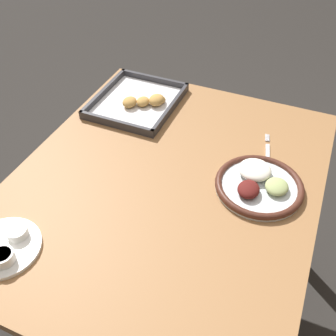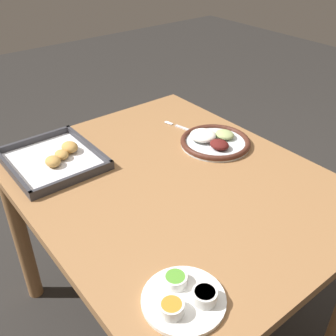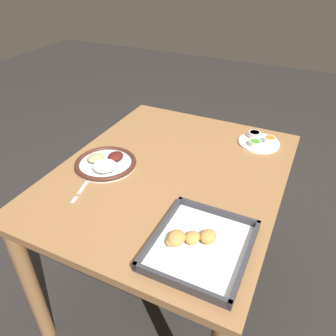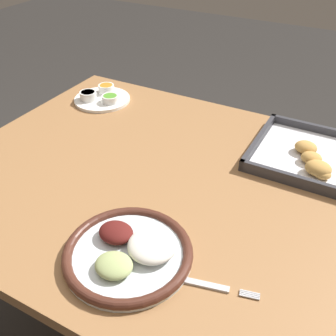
# 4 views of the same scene
# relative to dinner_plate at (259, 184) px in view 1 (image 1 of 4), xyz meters

# --- Properties ---
(ground_plane) EXTENTS (8.00, 8.00, 0.00)m
(ground_plane) POSITION_rel_dinner_plate_xyz_m (-0.08, 0.25, -0.71)
(ground_plane) COLOR #282623
(dining_table) EXTENTS (1.05, 0.85, 0.70)m
(dining_table) POSITION_rel_dinner_plate_xyz_m (-0.08, 0.25, -0.12)
(dining_table) COLOR olive
(dining_table) RESTS_ON ground_plane
(dinner_plate) EXTENTS (0.25, 0.25, 0.04)m
(dinner_plate) POSITION_rel_dinner_plate_xyz_m (0.00, 0.00, 0.00)
(dinner_plate) COLOR silver
(dinner_plate) RESTS_ON dining_table
(fork) EXTENTS (0.19, 0.06, 0.00)m
(fork) POSITION_rel_dinner_plate_xyz_m (0.14, 0.01, -0.01)
(fork) COLOR silver
(fork) RESTS_ON dining_table
(saucer_plate) EXTENTS (0.18, 0.18, 0.04)m
(saucer_plate) POSITION_rel_dinner_plate_xyz_m (-0.45, 0.52, -0.00)
(saucer_plate) COLOR white
(saucer_plate) RESTS_ON dining_table
(baking_tray) EXTENTS (0.32, 0.28, 0.04)m
(baking_tray) POSITION_rel_dinner_plate_xyz_m (0.24, 0.49, -0.00)
(baking_tray) COLOR #333338
(baking_tray) RESTS_ON dining_table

